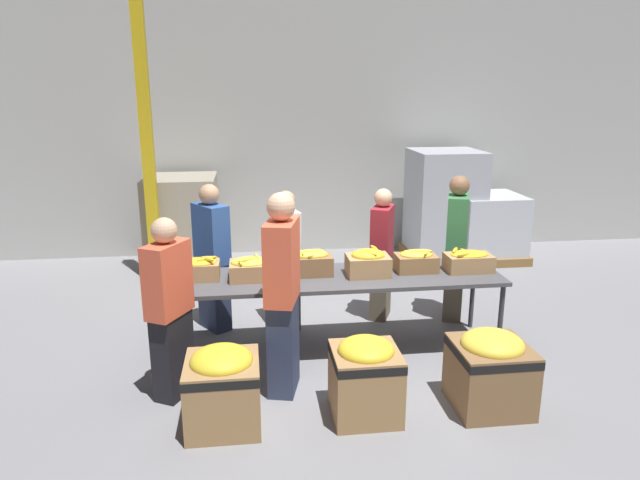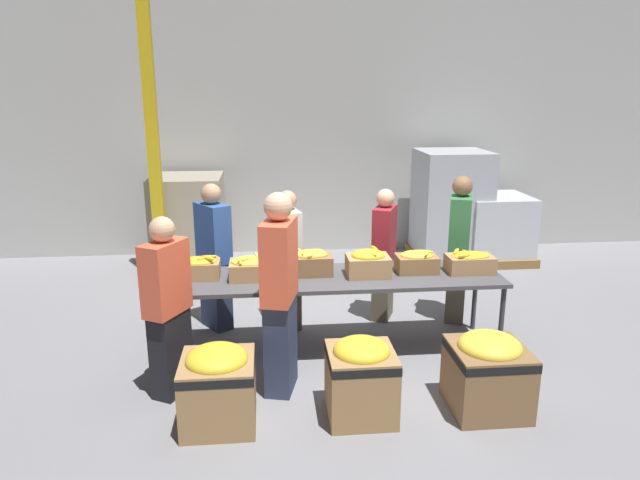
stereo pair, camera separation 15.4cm
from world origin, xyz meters
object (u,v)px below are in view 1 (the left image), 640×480
object	(u,v)px
banana_box_5	(468,261)
volunteer_5	(170,310)
volunteer_2	(382,255)
sorting_table	(337,280)
pallet_stack_1	(183,223)
banana_box_2	(311,262)
volunteer_1	(212,259)
banana_box_4	(416,260)
pallet_stack_0	(444,206)
banana_box_0	(198,268)
donation_bin_2	(490,368)
volunteer_4	(282,296)
pallet_stack_2	(487,227)
support_pillar	(147,136)
donation_bin_0	(223,385)
banana_box_3	(368,262)
volunteer_0	(287,261)
donation_bin_1	(365,375)
banana_box_1	(250,268)
volunteer_3	(456,249)

from	to	relation	value
banana_box_5	volunteer_5	size ratio (longest dim) A/B	0.29
volunteer_2	sorting_table	bearing A→B (deg)	-15.37
pallet_stack_1	banana_box_2	bearing A→B (deg)	-61.95
volunteer_1	banana_box_4	bearing A→B (deg)	38.54
pallet_stack_0	pallet_stack_1	size ratio (longest dim) A/B	1.24
sorting_table	pallet_stack_1	size ratio (longest dim) A/B	2.42
banana_box_0	donation_bin_2	world-z (taller)	banana_box_0
volunteer_4	pallet_stack_2	bearing A→B (deg)	-29.51
banana_box_0	banana_box_4	size ratio (longest dim) A/B	1.03
banana_box_0	volunteer_5	bearing A→B (deg)	-102.73
support_pillar	donation_bin_0	bearing A→B (deg)	-73.91
banana_box_2	banana_box_3	xyz separation A→B (m)	(0.56, -0.09, 0.01)
banana_box_5	donation_bin_2	size ratio (longest dim) A/B	0.69
banana_box_0	support_pillar	bearing A→B (deg)	108.69
volunteer_0	donation_bin_0	distance (m)	2.03
banana_box_0	volunteer_5	world-z (taller)	volunteer_5
banana_box_0	volunteer_4	xyz separation A→B (m)	(0.77, -0.81, -0.02)
banana_box_4	volunteer_1	world-z (taller)	volunteer_1
volunteer_1	donation_bin_1	distance (m)	2.38
sorting_table	banana_box_3	xyz separation A→B (m)	(0.31, -0.01, 0.18)
volunteer_4	pallet_stack_1	bearing A→B (deg)	31.90
banana_box_3	donation_bin_2	size ratio (longest dim) A/B	0.62
banana_box_3	banana_box_5	bearing A→B (deg)	0.27
donation_bin_0	support_pillar	distance (m)	4.08
volunteer_0	donation_bin_0	world-z (taller)	volunteer_0
banana_box_1	pallet_stack_2	bearing A→B (deg)	37.98
volunteer_3	pallet_stack_1	distance (m)	4.07
banana_box_0	pallet_stack_0	bearing A→B (deg)	39.66
pallet_stack_1	donation_bin_0	bearing A→B (deg)	-80.29
banana_box_3	pallet_stack_0	xyz separation A→B (m)	(1.82, 2.98, -0.09)
banana_box_0	volunteer_3	world-z (taller)	volunteer_3
sorting_table	volunteer_3	xyz separation A→B (m)	(1.47, 0.67, 0.08)
sorting_table	banana_box_5	bearing A→B (deg)	-0.30
pallet_stack_0	donation_bin_0	bearing A→B (deg)	-127.52
pallet_stack_1	volunteer_0	bearing A→B (deg)	-60.17
banana_box_4	banana_box_5	bearing A→B (deg)	-6.46
volunteer_3	volunteer_5	size ratio (longest dim) A/B	1.05
volunteer_1	support_pillar	bearing A→B (deg)	173.67
banana_box_0	volunteer_3	distance (m)	2.90
banana_box_5	volunteer_0	bearing A→B (deg)	160.23
banana_box_3	volunteer_4	xyz separation A→B (m)	(-0.90, -0.73, -0.04)
volunteer_2	volunteer_3	world-z (taller)	volunteer_3
banana_box_1	banana_box_3	bearing A→B (deg)	-1.53
donation_bin_0	donation_bin_1	size ratio (longest dim) A/B	0.98
volunteer_4	volunteer_1	bearing A→B (deg)	38.83
banana_box_2	pallet_stack_1	world-z (taller)	pallet_stack_1
banana_box_3	donation_bin_1	bearing A→B (deg)	-102.26
banana_box_4	volunteer_4	size ratio (longest dim) A/B	0.23
banana_box_5	support_pillar	xyz separation A→B (m)	(-3.49, 2.35, 1.10)
volunteer_3	volunteer_5	distance (m)	3.32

